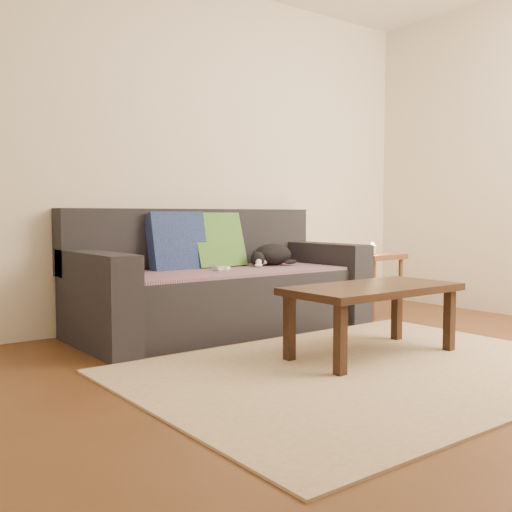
# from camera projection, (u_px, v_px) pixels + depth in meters

# --- Properties ---
(ground) EXTENTS (4.50, 4.50, 0.00)m
(ground) POSITION_uv_depth(u_px,v_px,m) (390.00, 376.00, 3.07)
(ground) COLOR brown
(ground) RESTS_ON ground
(back_wall) EXTENTS (4.50, 0.04, 2.60)m
(back_wall) POSITION_uv_depth(u_px,v_px,m) (187.00, 153.00, 4.56)
(back_wall) COLOR beige
(back_wall) RESTS_ON ground
(sofa) EXTENTS (2.10, 0.94, 0.87)m
(sofa) POSITION_uv_depth(u_px,v_px,m) (219.00, 287.00, 4.29)
(sofa) COLOR #232328
(sofa) RESTS_ON ground
(throw_blanket) EXTENTS (1.66, 0.74, 0.02)m
(throw_blanket) POSITION_uv_depth(u_px,v_px,m) (226.00, 271.00, 4.21)
(throw_blanket) COLOR #3F2B50
(throw_blanket) RESTS_ON sofa
(cushion_navy) EXTENTS (0.43, 0.19, 0.44)m
(cushion_navy) POSITION_uv_depth(u_px,v_px,m) (177.00, 242.00, 4.25)
(cushion_navy) COLOR #0F1044
(cushion_navy) RESTS_ON throw_blanket
(cushion_green) EXTENTS (0.41, 0.22, 0.42)m
(cushion_green) POSITION_uv_depth(u_px,v_px,m) (217.00, 241.00, 4.46)
(cushion_green) COLOR #0B4B3B
(cushion_green) RESTS_ON throw_blanket
(cat) EXTENTS (0.43, 0.34, 0.17)m
(cat) POSITION_uv_depth(u_px,v_px,m) (271.00, 255.00, 4.56)
(cat) COLOR black
(cat) RESTS_ON throw_blanket
(wii_remote_a) EXTENTS (0.07, 0.15, 0.03)m
(wii_remote_a) POSITION_uv_depth(u_px,v_px,m) (221.00, 268.00, 4.17)
(wii_remote_a) COLOR white
(wii_remote_a) RESTS_ON throw_blanket
(wii_remote_b) EXTENTS (0.08, 0.15, 0.03)m
(wii_remote_b) POSITION_uv_depth(u_px,v_px,m) (218.00, 268.00, 4.14)
(wii_remote_b) COLOR white
(wii_remote_b) RESTS_ON throw_blanket
(side_table) EXTENTS (0.41, 0.41, 0.51)m
(side_table) POSITION_uv_depth(u_px,v_px,m) (372.00, 265.00, 4.90)
(side_table) COLOR brown
(side_table) RESTS_ON ground
(candle) EXTENTS (0.06, 0.06, 0.09)m
(candle) POSITION_uv_depth(u_px,v_px,m) (372.00, 249.00, 4.89)
(candle) COLOR beige
(candle) RESTS_ON side_table
(rug) EXTENTS (2.50, 1.80, 0.01)m
(rug) POSITION_uv_depth(u_px,v_px,m) (368.00, 369.00, 3.18)
(rug) COLOR tan
(rug) RESTS_ON ground
(coffee_table) EXTENTS (1.05, 0.52, 0.42)m
(coffee_table) POSITION_uv_depth(u_px,v_px,m) (373.00, 294.00, 3.46)
(coffee_table) COLOR #321D13
(coffee_table) RESTS_ON rug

